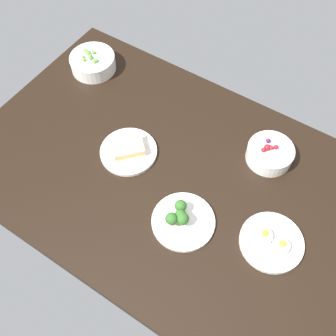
{
  "coord_description": "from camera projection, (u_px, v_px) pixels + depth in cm",
  "views": [
    {
      "loc": [
        -34.65,
        53.53,
        107.95
      ],
      "look_at": [
        0.0,
        0.0,
        6.0
      ],
      "focal_mm": 41.59,
      "sensor_mm": 36.0,
      "label": 1
    }
  ],
  "objects": [
    {
      "name": "plate_broccoli",
      "position": [
        182.0,
        220.0,
        1.11
      ],
      "size": [
        18.42,
        18.42,
        6.93
      ],
      "color": "white",
      "rests_on": "dining_table"
    },
    {
      "name": "bowl_berries",
      "position": [
        270.0,
        153.0,
        1.22
      ],
      "size": [
        14.73,
        14.73,
        7.02
      ],
      "color": "white",
      "rests_on": "dining_table"
    },
    {
      "name": "bowl_peas",
      "position": [
        93.0,
        62.0,
        1.43
      ],
      "size": [
        16.63,
        16.63,
        7.0
      ],
      "color": "white",
      "rests_on": "dining_table"
    },
    {
      "name": "dining_table",
      "position": [
        168.0,
        175.0,
        1.24
      ],
      "size": [
        126.86,
        82.12,
        4.0
      ],
      "primitive_type": "cube",
      "color": "black",
      "rests_on": "ground"
    },
    {
      "name": "plate_eggs",
      "position": [
        272.0,
        241.0,
        1.08
      ],
      "size": [
        17.96,
        17.96,
        5.24
      ],
      "color": "white",
      "rests_on": "dining_table"
    },
    {
      "name": "plate_sandwich",
      "position": [
        128.0,
        150.0,
        1.25
      ],
      "size": [
        18.37,
        18.37,
        4.38
      ],
      "color": "white",
      "rests_on": "dining_table"
    }
  ]
}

